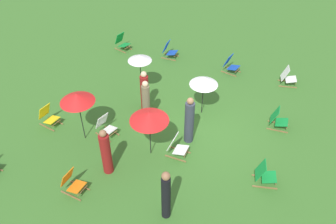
# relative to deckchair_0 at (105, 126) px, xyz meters

# --- Properties ---
(ground_plane) EXTENTS (40.00, 40.00, 0.00)m
(ground_plane) POSITION_rel_deckchair_0_xyz_m (1.42, -3.04, -0.37)
(ground_plane) COLOR #386B28
(deckchair_0) EXTENTS (0.67, 0.86, 0.83)m
(deckchair_0) POSITION_rel_deckchair_0_xyz_m (0.00, 0.00, 0.00)
(deckchair_0) COLOR olive
(deckchair_0) RESTS_ON ground
(deckchair_2) EXTENTS (0.60, 0.83, 0.83)m
(deckchair_2) POSITION_rel_deckchair_0_xyz_m (-0.31, 2.23, 0.00)
(deckchair_2) COLOR olive
(deckchair_2) RESTS_ON ground
(deckchair_3) EXTENTS (0.64, 0.85, 0.83)m
(deckchair_3) POSITION_rel_deckchair_0_xyz_m (-0.12, -5.66, 0.00)
(deckchair_3) COLOR olive
(deckchair_3) RESTS_ON ground
(deckchair_4) EXTENTS (0.55, 0.80, 0.83)m
(deckchair_4) POSITION_rel_deckchair_0_xyz_m (-2.60, -0.34, 0.00)
(deckchair_4) COLOR olive
(deckchair_4) RESTS_ON ground
(deckchair_5) EXTENTS (0.53, 0.79, 0.83)m
(deckchair_5) POSITION_rel_deckchair_0_xyz_m (2.67, -5.67, 0.00)
(deckchair_5) COLOR olive
(deckchair_5) RESTS_ON ground
(deckchair_6) EXTENTS (0.64, 0.85, 0.83)m
(deckchair_6) POSITION_rel_deckchair_0_xyz_m (5.69, -3.16, 0.00)
(deckchair_6) COLOR olive
(deckchair_6) RESTS_ON ground
(deckchair_7) EXTENTS (0.48, 0.76, 0.83)m
(deckchair_7) POSITION_rel_deckchair_0_xyz_m (5.86, -0.13, 0.00)
(deckchair_7) COLOR olive
(deckchair_7) RESTS_ON ground
(deckchair_8) EXTENTS (0.63, 0.84, 0.83)m
(deckchair_8) POSITION_rel_deckchair_0_xyz_m (5.62, -5.66, 0.00)
(deckchair_8) COLOR olive
(deckchair_8) RESTS_ON ground
(deckchair_9) EXTENTS (0.50, 0.77, 0.83)m
(deckchair_9) POSITION_rel_deckchair_0_xyz_m (-0.00, -2.72, 0.00)
(deckchair_9) COLOR olive
(deckchair_9) RESTS_ON ground
(deckchair_10) EXTENTS (0.67, 0.86, 0.83)m
(deckchair_10) POSITION_rel_deckchair_0_xyz_m (5.73, 2.33, 0.00)
(deckchair_10) COLOR olive
(deckchair_10) RESTS_ON ground
(umbrella_0) EXTENTS (1.27, 1.27, 1.80)m
(umbrella_0) POSITION_rel_deckchair_0_xyz_m (-0.27, -1.89, 1.27)
(umbrella_0) COLOR black
(umbrella_0) RESTS_ON ground
(umbrella_1) EXTENTS (0.93, 0.93, 1.85)m
(umbrella_1) POSITION_rel_deckchair_0_xyz_m (2.67, -0.17, 1.35)
(umbrella_1) COLOR black
(umbrella_1) RESTS_ON ground
(umbrella_2) EXTENTS (1.16, 1.16, 1.96)m
(umbrella_2) POSITION_rel_deckchair_0_xyz_m (-0.47, 0.60, 1.43)
(umbrella_2) COLOR black
(umbrella_2) RESTS_ON ground
(umbrella_3) EXTENTS (1.05, 1.05, 1.64)m
(umbrella_3) POSITION_rel_deckchair_0_xyz_m (2.44, -2.84, 1.12)
(umbrella_3) COLOR black
(umbrella_3) RESTS_ON ground
(person_0) EXTENTS (0.36, 0.36, 1.86)m
(person_0) POSITION_rel_deckchair_0_xyz_m (1.14, -1.10, 0.52)
(person_0) COLOR #72664C
(person_0) RESTS_ON ground
(person_1) EXTENTS (0.45, 0.45, 1.76)m
(person_1) POSITION_rel_deckchair_0_xyz_m (1.81, -0.73, 0.46)
(person_1) COLOR maroon
(person_1) RESTS_ON ground
(person_2) EXTENTS (0.41, 0.41, 1.87)m
(person_2) POSITION_rel_deckchair_0_xyz_m (0.80, -2.87, 0.52)
(person_2) COLOR #333847
(person_2) RESTS_ON ground
(person_3) EXTENTS (0.40, 0.40, 1.76)m
(person_3) POSITION_rel_deckchair_0_xyz_m (-1.50, -0.94, 0.46)
(person_3) COLOR maroon
(person_3) RESTS_ON ground
(person_4) EXTENTS (0.31, 0.31, 1.83)m
(person_4) POSITION_rel_deckchair_0_xyz_m (-2.35, -3.29, 0.53)
(person_4) COLOR black
(person_4) RESTS_ON ground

